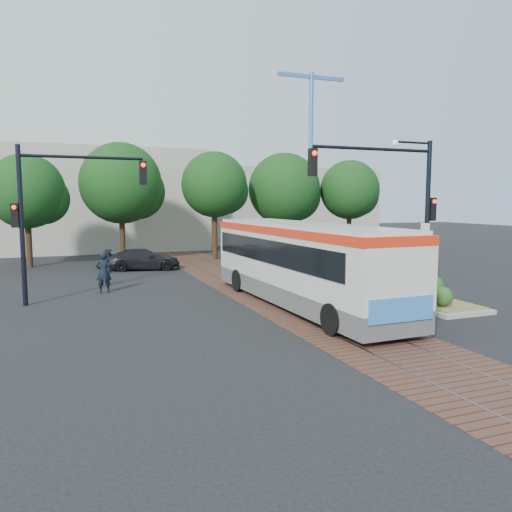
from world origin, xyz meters
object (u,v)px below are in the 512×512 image
object	(u,v)px
traffic_island	(420,294)
signal_pole_main	(402,195)
officer	(104,272)
city_bus	(301,260)
parked_car	(143,259)
signal_pole_left	(54,203)

from	to	relation	value
traffic_island	signal_pole_main	bearing A→B (deg)	174.64
traffic_island	officer	size ratio (longest dim) A/B	2.93
city_bus	traffic_island	xyz separation A→B (m)	(4.60, -1.21, -1.40)
city_bus	parked_car	world-z (taller)	city_bus
traffic_island	signal_pole_main	size ratio (longest dim) A/B	0.87
signal_pole_main	parked_car	size ratio (longest dim) A/B	1.44
parked_car	traffic_island	bearing A→B (deg)	-137.17
signal_pole_main	parked_car	distance (m)	15.75
traffic_island	officer	world-z (taller)	officer
parked_car	signal_pole_left	bearing A→B (deg)	161.74
traffic_island	parked_car	bearing A→B (deg)	122.95
city_bus	officer	size ratio (longest dim) A/B	6.58
officer	signal_pole_main	bearing A→B (deg)	151.08
city_bus	officer	bearing A→B (deg)	139.84
officer	parked_car	world-z (taller)	officer
city_bus	traffic_island	world-z (taller)	city_bus
traffic_island	signal_pole_main	distance (m)	3.95
signal_pole_main	signal_pole_left	size ratio (longest dim) A/B	1.00
signal_pole_left	officer	distance (m)	3.90
officer	signal_pole_left	bearing A→B (deg)	45.81
signal_pole_left	officer	xyz separation A→B (m)	(1.85, 1.70, -2.98)
signal_pole_main	officer	size ratio (longest dim) A/B	3.38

